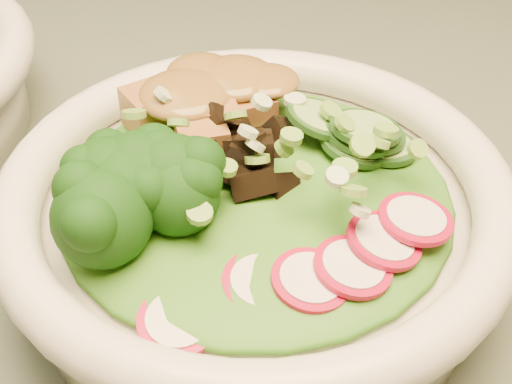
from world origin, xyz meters
name	(u,v)px	position (x,y,z in m)	size (l,w,h in m)	color
dining_table	(157,325)	(0.00, 0.00, 0.64)	(1.20, 0.80, 0.75)	black
salad_bowl	(256,220)	(0.05, -0.08, 0.79)	(0.29, 0.29, 0.08)	silver
lettuce_bed	(256,191)	(0.05, -0.08, 0.81)	(0.22, 0.22, 0.03)	#246B16
broccoli_florets	(139,204)	(-0.02, -0.08, 0.83)	(0.08, 0.07, 0.05)	black
radish_slices	(326,267)	(0.06, -0.15, 0.82)	(0.12, 0.04, 0.02)	#A00C2E
cucumber_slices	(366,140)	(0.12, -0.07, 0.83)	(0.07, 0.07, 0.04)	#95B967
mushroom_heap	(246,156)	(0.05, -0.06, 0.83)	(0.07, 0.07, 0.04)	black
tofu_cubes	(210,109)	(0.05, -0.01, 0.83)	(0.10, 0.06, 0.04)	#925930
peanut_sauce	(209,89)	(0.05, -0.01, 0.84)	(0.07, 0.06, 0.02)	brown
scallion_garnish	(256,153)	(0.05, -0.08, 0.84)	(0.20, 0.20, 0.03)	#6EA43A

